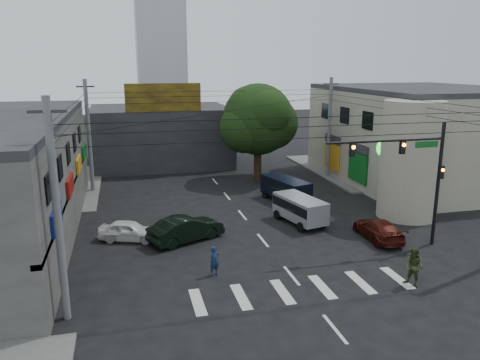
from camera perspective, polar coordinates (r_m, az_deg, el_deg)
name	(u,v)px	position (r m, az deg, el deg)	size (l,w,h in m)	color
ground	(273,253)	(26.66, 4.05, -8.87)	(160.00, 160.00, 0.00)	black
sidewalk_far_left	(1,191)	(43.79, -27.14, -1.15)	(16.00, 16.00, 0.15)	#514F4C
sidewalk_far_right	(387,168)	(49.76, 17.49, 1.42)	(16.00, 16.00, 0.15)	#514F4C
building_right	(421,137)	(44.97, 21.15, 4.94)	(14.00, 18.00, 8.00)	gray
corner_column	(410,160)	(33.74, 20.06, 2.30)	(4.00, 4.00, 8.00)	gray
building_far	(161,136)	(50.00, -9.64, 5.34)	(14.00, 10.00, 6.00)	#232326
billboard	(163,97)	(44.68, -9.34, 9.90)	(7.00, 0.30, 2.60)	olive
street_tree	(258,120)	(42.28, 2.20, 7.36)	(6.40, 6.40, 8.70)	black
traffic_gantry	(414,166)	(27.77, 20.45, 1.65)	(7.10, 0.35, 7.20)	black
utility_pole_near_left	(57,213)	(19.86, -21.40, -3.79)	(0.32, 0.32, 9.20)	#59595B
utility_pole_far_left	(89,137)	(39.83, -17.92, 5.02)	(0.32, 0.32, 9.20)	#59595B
utility_pole_far_right	(329,128)	(43.73, 10.82, 6.19)	(0.32, 0.32, 9.20)	#59595B
dark_sedan	(186,229)	(28.23, -6.59, -5.94)	(4.88, 3.38, 1.52)	black
white_compact	(129,231)	(29.00, -13.40, -6.02)	(3.85, 2.51, 1.22)	silver
maroon_sedan	(378,229)	(29.63, 16.50, -5.78)	(1.85, 4.27, 1.22)	#3D0E08
silver_minivan	(300,211)	(31.26, 7.31, -3.72)	(2.63, 4.44, 1.79)	#96989D
navy_van	(286,190)	(36.13, 5.58, -1.23)	(2.90, 4.81, 1.80)	black
traffic_officer	(214,261)	(23.71, -3.13, -9.83)	(0.67, 0.57, 1.55)	#122342
pedestrian_olive	(414,267)	(24.00, 20.43, -9.92)	(1.10, 1.18, 1.94)	#303B1B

